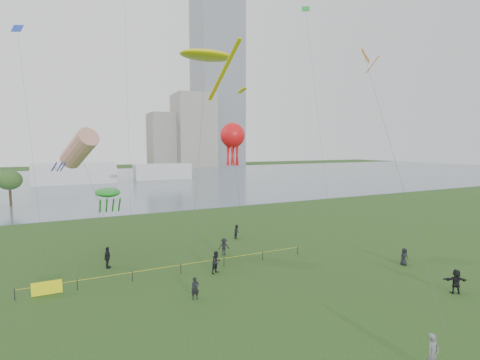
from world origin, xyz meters
name	(u,v)px	position (x,y,z in m)	size (l,w,h in m)	color
ground_plane	(312,327)	(0.00, 0.00, 0.00)	(400.00, 400.00, 0.00)	#1A3811
lake	(117,180)	(0.00, 100.00, 0.02)	(400.00, 120.00, 0.08)	slate
tower	(217,57)	(62.00, 168.00, 60.00)	(24.00, 24.00, 120.00)	slate
building_mid	(194,131)	(46.00, 162.00, 19.00)	(20.00, 20.00, 38.00)	gray
building_low	(165,140)	(32.00, 168.00, 14.00)	(16.00, 18.00, 28.00)	gray
pavilion_left	(75,173)	(-12.00, 95.00, 3.00)	(22.00, 8.00, 6.00)	silver
pavilion_right	(162,172)	(14.00, 98.00, 2.50)	(18.00, 7.00, 5.00)	silver
fence	(104,279)	(-10.74, 12.04, 0.55)	(24.07, 0.07, 1.05)	black
kite_flyer	(433,353)	(2.57, -5.87, 0.96)	(0.70, 0.46, 1.93)	slate
spectator_a	(216,262)	(-1.84, 10.81, 0.96)	(0.93, 0.72, 1.91)	black
spectator_b	(224,247)	(0.66, 15.04, 0.87)	(1.12, 0.64, 1.73)	black
spectator_c	(107,258)	(-10.12, 16.15, 0.96)	(1.12, 0.47, 1.91)	black
spectator_d	(404,257)	(14.33, 5.25, 0.79)	(0.77, 0.50, 1.58)	black
spectator_e	(456,281)	(12.50, -0.68, 0.91)	(1.68, 0.54, 1.81)	black
spectator_f	(195,288)	(-5.11, 6.71, 0.80)	(0.58, 0.38, 1.59)	black
spectator_g	(237,232)	(4.48, 20.11, 0.83)	(0.81, 0.63, 1.67)	black
kite_stingray	(207,56)	(-0.15, 17.22, 19.69)	(5.78, 10.17, 20.18)	#3F3F42
kite_windsock	(79,149)	(-11.94, 20.34, 10.58)	(5.56, 6.18, 12.57)	#3F3F42
kite_creature	(108,193)	(-9.69, 18.80, 6.43)	(4.82, 8.35, 6.87)	#3F3F42
kite_octopus	(232,136)	(1.32, 14.39, 11.79)	(2.37, 2.65, 13.04)	#3F3F42
kite_delta	(369,67)	(12.10, 8.05, 17.94)	(6.78, 13.73, 19.82)	#3F3F42
small_kites	(163,6)	(-3.43, 21.37, 25.37)	(30.94, 3.50, 6.66)	#1933B2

